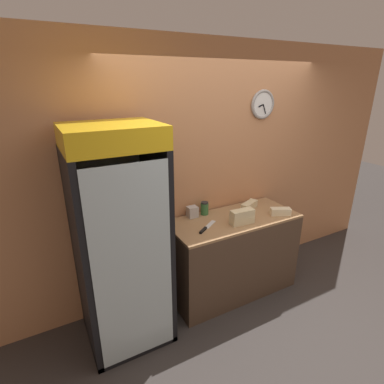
% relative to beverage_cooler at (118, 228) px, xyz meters
% --- Properties ---
extents(ground_plane, '(14.00, 14.00, 0.00)m').
position_rel_beverage_cooler_xyz_m(ground_plane, '(1.24, -0.86, -1.09)').
color(ground_plane, '#383330').
extents(wall_back, '(5.20, 0.09, 2.70)m').
position_rel_beverage_cooler_xyz_m(wall_back, '(1.25, 0.35, 0.26)').
color(wall_back, tan).
rests_on(wall_back, ground_plane).
extents(prep_counter, '(1.42, 0.61, 0.91)m').
position_rel_beverage_cooler_xyz_m(prep_counter, '(1.24, -0.01, -0.64)').
color(prep_counter, '#4C3828').
rests_on(prep_counter, ground_plane).
extents(beverage_cooler, '(0.73, 0.70, 2.00)m').
position_rel_beverage_cooler_xyz_m(beverage_cooler, '(0.00, 0.00, 0.00)').
color(beverage_cooler, black).
rests_on(beverage_cooler, ground_plane).
extents(sandwich_stack_bottom, '(0.26, 0.12, 0.08)m').
position_rel_beverage_cooler_xyz_m(sandwich_stack_bottom, '(1.23, -0.15, -0.14)').
color(sandwich_stack_bottom, beige).
rests_on(sandwich_stack_bottom, prep_counter).
extents(sandwich_stack_middle, '(0.25, 0.11, 0.08)m').
position_rel_beverage_cooler_xyz_m(sandwich_stack_middle, '(1.23, -0.15, -0.07)').
color(sandwich_stack_middle, beige).
rests_on(sandwich_stack_middle, sandwich_stack_bottom).
extents(sandwich_flat_left, '(0.27, 0.18, 0.08)m').
position_rel_beverage_cooler_xyz_m(sandwich_flat_left, '(1.54, 0.12, -0.14)').
color(sandwich_flat_left, beige).
rests_on(sandwich_flat_left, prep_counter).
extents(sandwich_flat_right, '(0.23, 0.18, 0.08)m').
position_rel_beverage_cooler_xyz_m(sandwich_flat_right, '(1.73, -0.18, -0.14)').
color(sandwich_flat_right, beige).
rests_on(sandwich_flat_right, prep_counter).
extents(chefs_knife, '(0.29, 0.21, 0.02)m').
position_rel_beverage_cooler_xyz_m(chefs_knife, '(0.84, -0.08, -0.17)').
color(chefs_knife, silver).
rests_on(chefs_knife, prep_counter).
extents(condiment_jar, '(0.09, 0.09, 0.14)m').
position_rel_beverage_cooler_xyz_m(condiment_jar, '(1.01, 0.23, -0.11)').
color(condiment_jar, '#336B38').
rests_on(condiment_jar, prep_counter).
extents(napkin_dispenser, '(0.11, 0.09, 0.12)m').
position_rel_beverage_cooler_xyz_m(napkin_dispenser, '(0.86, 0.23, -0.12)').
color(napkin_dispenser, '#B7B2AD').
rests_on(napkin_dispenser, prep_counter).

